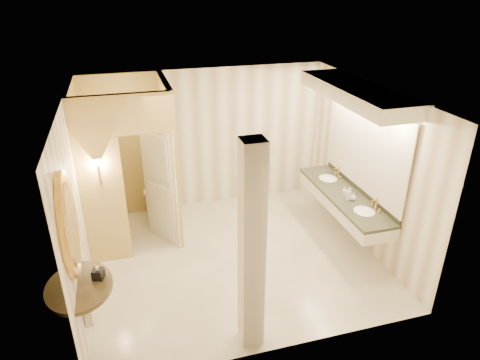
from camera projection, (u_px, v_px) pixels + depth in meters
name	position (u px, v px, depth m)	size (l,w,h in m)	color
floor	(234.00, 257.00, 7.03)	(4.50, 4.50, 0.00)	white
ceiling	(233.00, 95.00, 5.87)	(4.50, 4.50, 0.00)	white
wall_back	(206.00, 139.00, 8.19)	(4.50, 0.02, 2.70)	white
wall_front	(281.00, 260.00, 4.72)	(4.50, 0.02, 2.70)	white
wall_left	(76.00, 203.00, 5.89)	(0.02, 4.00, 2.70)	white
wall_right	(366.00, 167.00, 7.01)	(0.02, 4.00, 2.70)	white
toilet_closet	(152.00, 165.00, 6.99)	(1.50, 1.55, 2.70)	#EFD87D
wall_sconce	(98.00, 163.00, 6.18)	(0.14, 0.14, 0.42)	gold
vanity	(351.00, 152.00, 6.87)	(0.75, 2.50, 2.09)	silver
console_shelf	(74.00, 252.00, 4.85)	(0.97, 0.97, 1.94)	black
pillar	(252.00, 250.00, 4.87)	(0.27, 0.27, 2.70)	silver
tissue_box	(98.00, 274.00, 5.14)	(0.13, 0.13, 0.13)	black
toilet	(155.00, 201.00, 7.98)	(0.43, 0.75, 0.76)	white
soap_bottle_a	(345.00, 191.00, 7.12)	(0.06, 0.06, 0.13)	beige
soap_bottle_b	(353.00, 197.00, 6.95)	(0.10, 0.10, 0.12)	silver
soap_bottle_c	(349.00, 194.00, 6.93)	(0.09, 0.09, 0.22)	#C6B28C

